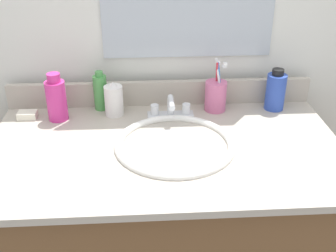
% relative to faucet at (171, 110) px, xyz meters
% --- Properties ---
extents(vanity_cabinet, '(1.06, 0.58, 0.76)m').
position_rel_faucet_xyz_m(vanity_cabinet, '(-0.03, -0.19, -0.43)').
color(vanity_cabinet, brown).
rests_on(vanity_cabinet, ground_plane).
extents(countertop, '(1.10, 0.63, 0.02)m').
position_rel_faucet_xyz_m(countertop, '(-0.03, -0.19, -0.04)').
color(countertop, '#B2A899').
rests_on(countertop, vanity_cabinet).
extents(backsplash, '(1.10, 0.02, 0.09)m').
position_rel_faucet_xyz_m(backsplash, '(-0.03, 0.11, 0.02)').
color(backsplash, '#B2A899').
rests_on(backsplash, countertop).
extents(back_wall, '(2.20, 0.04, 1.30)m').
position_rel_faucet_xyz_m(back_wall, '(-0.03, 0.18, -0.16)').
color(back_wall, silver).
rests_on(back_wall, ground_plane).
extents(sink_basin, '(0.37, 0.37, 0.11)m').
position_rel_faucet_xyz_m(sink_basin, '(0.00, -0.19, -0.06)').
color(sink_basin, white).
rests_on(sink_basin, countertop).
extents(faucet, '(0.16, 0.10, 0.08)m').
position_rel_faucet_xyz_m(faucet, '(0.00, 0.00, 0.00)').
color(faucet, silver).
rests_on(faucet, countertop).
extents(bottle_soap_pink, '(0.07, 0.07, 0.17)m').
position_rel_faucet_xyz_m(bottle_soap_pink, '(-0.39, 0.02, 0.05)').
color(bottle_soap_pink, '#D8338C').
rests_on(bottle_soap_pink, countertop).
extents(bottle_toner_green, '(0.05, 0.05, 0.14)m').
position_rel_faucet_xyz_m(bottle_toner_green, '(-0.25, 0.09, 0.04)').
color(bottle_toner_green, '#4C9E4C').
rests_on(bottle_toner_green, countertop).
extents(bottle_shampoo_blue, '(0.07, 0.07, 0.15)m').
position_rel_faucet_xyz_m(bottle_shampoo_blue, '(0.38, 0.05, 0.04)').
color(bottle_shampoo_blue, '#2D4CB2').
rests_on(bottle_shampoo_blue, countertop).
extents(bottle_lotion_white, '(0.06, 0.06, 0.12)m').
position_rel_faucet_xyz_m(bottle_lotion_white, '(-0.20, 0.04, 0.03)').
color(bottle_lotion_white, white).
rests_on(bottle_lotion_white, countertop).
extents(cup_pink, '(0.08, 0.08, 0.20)m').
position_rel_faucet_xyz_m(cup_pink, '(0.16, 0.05, 0.03)').
color(cup_pink, '#D16693').
rests_on(cup_pink, countertop).
extents(soap_bar, '(0.06, 0.04, 0.02)m').
position_rel_faucet_xyz_m(soap_bar, '(-0.50, 0.03, -0.02)').
color(soap_bar, white).
rests_on(soap_bar, countertop).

